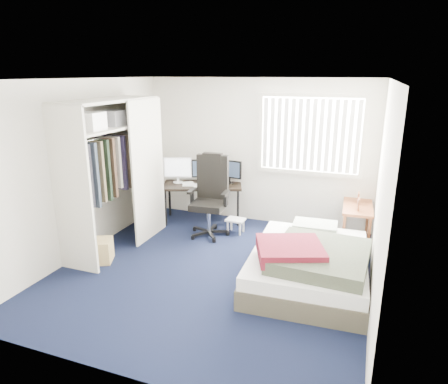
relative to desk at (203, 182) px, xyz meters
name	(u,v)px	position (x,y,z in m)	size (l,w,h in m)	color
ground	(213,270)	(0.90, -1.76, -0.72)	(4.20, 4.20, 0.00)	black
room_shell	(212,161)	(0.90, -1.76, 0.79)	(4.20, 4.20, 4.20)	silver
window_assembly	(310,135)	(1.80, 0.29, 0.88)	(1.72, 0.09, 1.32)	white
closet	(113,160)	(-0.78, -1.49, 0.63)	(0.64, 1.84, 2.22)	beige
desk	(203,182)	(0.00, 0.00, 0.00)	(1.51, 1.08, 1.14)	black
office_chair	(210,204)	(0.37, -0.54, -0.21)	(0.67, 0.67, 1.33)	black
footstool	(236,222)	(0.75, -0.38, -0.53)	(0.31, 0.25, 0.24)	white
nightstand	(358,210)	(2.65, -0.09, -0.19)	(0.48, 0.90, 0.78)	brown
bed	(309,263)	(2.16, -1.63, -0.45)	(1.51, 1.97, 0.63)	#433E30
pine_box	(96,251)	(-0.75, -2.07, -0.56)	(0.43, 0.32, 0.32)	tan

